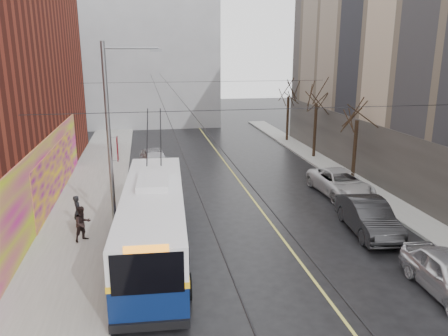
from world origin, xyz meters
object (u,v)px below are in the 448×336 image
object	(u,v)px
tree_far	(289,88)
pedestrian_b	(83,224)
tree_mid	(317,94)
parked_car_b	(368,217)
parked_car_c	(341,183)
following_car	(154,160)
streetlight_pole	(112,135)
tree_near	(358,108)
pedestrian_a	(78,211)
trolleybus	(154,220)

from	to	relation	value
tree_far	pedestrian_b	bearing A→B (deg)	-128.55
tree_mid	parked_car_b	bearing A→B (deg)	-101.99
tree_mid	tree_far	size ratio (longest dim) A/B	1.02
parked_car_c	following_car	distance (m)	13.49
tree_mid	parked_car_c	distance (m)	10.60
streetlight_pole	tree_near	size ratio (longest dim) A/B	1.41
tree_mid	parked_car_b	xyz separation A→B (m)	(-3.20, -15.07, -4.44)
tree_mid	pedestrian_b	distance (m)	22.11
following_car	tree_near	bearing A→B (deg)	-28.69
parked_car_b	pedestrian_a	world-z (taller)	pedestrian_a
tree_far	pedestrian_a	xyz separation A→B (m)	(-17.09, -19.17, -4.19)
parked_car_b	parked_car_c	size ratio (longest dim) A/B	0.91
tree_far	parked_car_b	distance (m)	22.72
pedestrian_a	parked_car_c	bearing A→B (deg)	-93.97
following_car	parked_car_c	bearing A→B (deg)	-41.39
parked_car_b	tree_near	bearing A→B (deg)	74.60
parked_car_c	tree_far	bearing A→B (deg)	80.62
tree_far	tree_near	bearing A→B (deg)	-90.00
tree_near	tree_far	world-z (taller)	tree_far
tree_near	following_car	xyz separation A→B (m)	(-13.08, 5.31, -4.15)
parked_car_c	streetlight_pole	bearing A→B (deg)	-167.07
streetlight_pole	pedestrian_b	size ratio (longest dim) A/B	5.47
pedestrian_a	tree_near	bearing A→B (deg)	-87.57
tree_far	trolleybus	size ratio (longest dim) A/B	0.55
pedestrian_a	pedestrian_b	size ratio (longest dim) A/B	0.98
tree_far	streetlight_pole	bearing A→B (deg)	-127.12
tree_far	trolleybus	bearing A→B (deg)	-120.91
tree_mid	pedestrian_b	size ratio (longest dim) A/B	4.06
tree_far	pedestrian_b	world-z (taller)	tree_far
trolleybus	pedestrian_a	xyz separation A→B (m)	(-3.63, 3.32, -0.60)
trolleybus	pedestrian_b	xyz separation A→B (m)	(-3.19, 1.59, -0.58)
tree_near	pedestrian_b	xyz separation A→B (m)	(-16.65, -6.90, -4.00)
streetlight_pole	parked_car_b	distance (m)	12.77
streetlight_pole	pedestrian_a	bearing A→B (deg)	156.87
streetlight_pole	tree_near	xyz separation A→B (m)	(15.14, 6.00, 0.13)
tree_far	following_car	distance (m)	16.29
tree_near	tree_far	xyz separation A→B (m)	(0.00, 14.00, 0.17)
streetlight_pole	tree_near	bearing A→B (deg)	21.62
tree_near	parked_car_b	size ratio (longest dim) A/B	1.29
trolleybus	pedestrian_a	distance (m)	4.96
streetlight_pole	trolleybus	world-z (taller)	streetlight_pole
following_car	pedestrian_a	world-z (taller)	pedestrian_a
parked_car_b	pedestrian_b	distance (m)	13.50
streetlight_pole	pedestrian_a	xyz separation A→B (m)	(-1.95, 0.83, -3.89)
tree_mid	tree_far	bearing A→B (deg)	90.00
tree_near	following_car	world-z (taller)	tree_near
tree_far	following_car	xyz separation A→B (m)	(-13.08, -8.69, -4.31)
tree_near	streetlight_pole	bearing A→B (deg)	-158.38
streetlight_pole	tree_far	size ratio (longest dim) A/B	1.37
tree_mid	trolleybus	distance (m)	20.85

